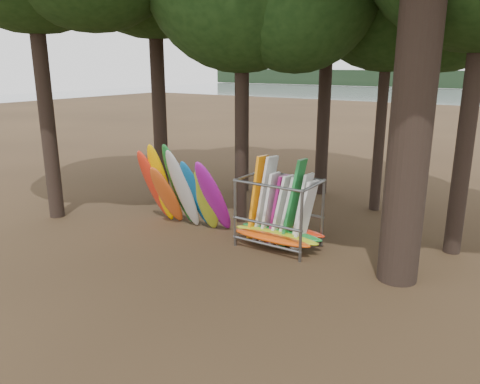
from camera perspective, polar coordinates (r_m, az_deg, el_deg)
The scene contains 3 objects.
ground at distance 14.77m, azimuth -1.26°, elevation -6.89°, with size 120.00×120.00×0.00m, color #47331E.
kayak_row at distance 16.25m, azimuth -7.11°, elevation 0.13°, with size 3.54×1.98×3.19m.
storage_rack at distance 14.69m, azimuth 4.78°, elevation -2.84°, with size 2.95×1.54×2.88m.
Camera 1 is at (7.85, -11.19, 5.60)m, focal length 35.00 mm.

